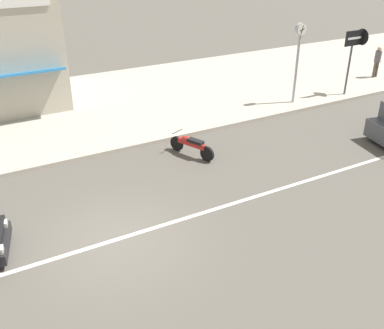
{
  "coord_description": "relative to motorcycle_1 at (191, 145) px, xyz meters",
  "views": [
    {
      "loc": [
        -2.88,
        -9.53,
        7.39
      ],
      "look_at": [
        3.14,
        1.51,
        0.8
      ],
      "focal_mm": 42.0,
      "sensor_mm": 36.0,
      "label": 1
    }
  ],
  "objects": [
    {
      "name": "kerb_strip",
      "position": [
        -4.2,
        6.52,
        -0.35
      ],
      "size": [
        68.0,
        10.0,
        0.15
      ],
      "primitive_type": "cube",
      "color": "#ADA393",
      "rests_on": "ground"
    },
    {
      "name": "lane_centre_stripe",
      "position": [
        -4.2,
        -3.51,
        -0.42
      ],
      "size": [
        50.4,
        0.14,
        0.01
      ],
      "primitive_type": "cube",
      "color": "silver",
      "rests_on": "ground"
    },
    {
      "name": "street_clock",
      "position": [
        6.8,
        2.43,
        2.33
      ],
      "size": [
        0.56,
        0.22,
        3.63
      ],
      "color": "#9E9EA3",
      "rests_on": "kerb_strip"
    },
    {
      "name": "ground_plane",
      "position": [
        -4.2,
        -3.51,
        -0.43
      ],
      "size": [
        160.0,
        160.0,
        0.0
      ],
      "primitive_type": "plane",
      "color": "#544F47"
    },
    {
      "name": "motorcycle_1",
      "position": [
        0.0,
        0.0,
        0.0
      ],
      "size": [
        0.96,
        1.86,
        0.8
      ],
      "color": "black",
      "rests_on": "ground"
    },
    {
      "name": "arrow_signboard",
      "position": [
        10.33,
        2.07,
        2.34
      ],
      "size": [
        1.42,
        0.77,
        3.13
      ],
      "color": "#4C4C51",
      "rests_on": "kerb_strip"
    },
    {
      "name": "pedestrian_mid_kerb",
      "position": [
        13.42,
        3.44,
        0.7
      ],
      "size": [
        0.34,
        0.34,
        1.67
      ],
      "color": "#4C4238",
      "rests_on": "kerb_strip"
    }
  ]
}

